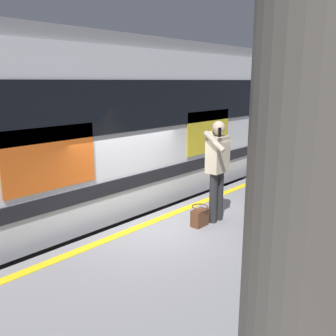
% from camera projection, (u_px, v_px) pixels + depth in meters
% --- Properties ---
extents(ground_plane, '(23.70, 23.70, 0.00)m').
position_uv_depth(ground_plane, '(143.00, 270.00, 6.94)').
color(ground_plane, '#4C4742').
extents(platform, '(15.80, 4.97, 1.05)m').
position_uv_depth(platform, '(265.00, 295.00, 5.20)').
color(platform, gray).
rests_on(platform, ground).
extents(safety_line, '(15.48, 0.16, 0.01)m').
position_uv_depth(safety_line, '(154.00, 221.00, 6.50)').
color(safety_line, yellow).
rests_on(safety_line, platform).
extents(track_rail_near, '(20.54, 0.08, 0.16)m').
position_uv_depth(track_rail_near, '(106.00, 249.00, 7.63)').
color(track_rail_near, slate).
rests_on(track_rail_near, ground).
extents(track_rail_far, '(20.54, 0.08, 0.16)m').
position_uv_depth(track_rail_far, '(67.00, 230.00, 8.57)').
color(track_rail_far, slate).
rests_on(track_rail_far, ground).
extents(train_carriage, '(11.37, 3.01, 4.12)m').
position_uv_depth(train_carriage, '(96.00, 123.00, 7.84)').
color(train_carriage, silver).
rests_on(train_carriage, ground).
extents(passenger, '(0.57, 0.55, 1.76)m').
position_uv_depth(passenger, '(217.00, 163.00, 6.29)').
color(passenger, '#262628').
rests_on(passenger, platform).
extents(handbag, '(0.30, 0.28, 0.36)m').
position_uv_depth(handbag, '(200.00, 217.00, 6.26)').
color(handbag, '#59331E').
rests_on(handbag, platform).
extents(station_column, '(0.43, 0.43, 3.93)m').
position_uv_depth(station_column, '(318.00, 239.00, 1.08)').
color(station_column, '#59544C').
rests_on(station_column, platform).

